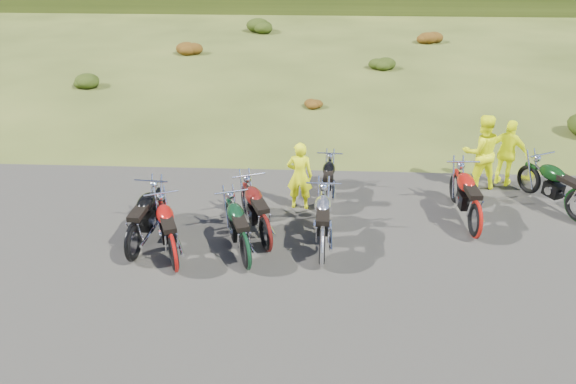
# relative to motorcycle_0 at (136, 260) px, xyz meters

# --- Properties ---
(ground) EXTENTS (300.00, 300.00, 0.00)m
(ground) POSITION_rel_motorcycle_0_xyz_m (3.72, 0.31, 0.00)
(ground) COLOR #313D14
(ground) RESTS_ON ground
(gravel_pad) EXTENTS (20.00, 12.00, 0.04)m
(gravel_pad) POSITION_rel_motorcycle_0_xyz_m (3.72, -1.69, 0.00)
(gravel_pad) COLOR black
(gravel_pad) RESTS_ON ground
(shrub_1) EXTENTS (1.03, 1.03, 0.61)m
(shrub_1) POSITION_rel_motorcycle_0_xyz_m (-5.38, 11.61, 0.31)
(shrub_1) COLOR black
(shrub_1) RESTS_ON ground
(shrub_2) EXTENTS (1.30, 1.30, 0.77)m
(shrub_2) POSITION_rel_motorcycle_0_xyz_m (-2.48, 16.91, 0.38)
(shrub_2) COLOR #63270C
(shrub_2) RESTS_ON ground
(shrub_3) EXTENTS (1.56, 1.56, 0.92)m
(shrub_3) POSITION_rel_motorcycle_0_xyz_m (0.42, 22.21, 0.46)
(shrub_3) COLOR black
(shrub_3) RESTS_ON ground
(shrub_4) EXTENTS (0.77, 0.77, 0.45)m
(shrub_4) POSITION_rel_motorcycle_0_xyz_m (3.32, 9.51, 0.23)
(shrub_4) COLOR #63270C
(shrub_4) RESTS_ON ground
(shrub_5) EXTENTS (1.03, 1.03, 0.61)m
(shrub_5) POSITION_rel_motorcycle_0_xyz_m (6.22, 14.81, 0.31)
(shrub_5) COLOR black
(shrub_5) RESTS_ON ground
(shrub_6) EXTENTS (1.30, 1.30, 0.77)m
(shrub_6) POSITION_rel_motorcycle_0_xyz_m (9.12, 20.11, 0.38)
(shrub_6) COLOR #63270C
(shrub_6) RESTS_ON ground
(motorcycle_0) EXTENTS (0.90, 2.24, 1.15)m
(motorcycle_0) POSITION_rel_motorcycle_0_xyz_m (0.00, 0.00, 0.00)
(motorcycle_0) COLOR black
(motorcycle_0) RESTS_ON ground
(motorcycle_1) EXTENTS (1.45, 2.22, 1.11)m
(motorcycle_1) POSITION_rel_motorcycle_0_xyz_m (0.86, -0.32, 0.00)
(motorcycle_1) COLOR #980F0B
(motorcycle_1) RESTS_ON ground
(motorcycle_2) EXTENTS (1.37, 2.21, 1.10)m
(motorcycle_2) POSITION_rel_motorcycle_0_xyz_m (2.20, -0.18, 0.00)
(motorcycle_2) COLOR black
(motorcycle_2) RESTS_ON ground
(motorcycle_3) EXTENTS (0.78, 2.24, 1.17)m
(motorcycle_3) POSITION_rel_motorcycle_0_xyz_m (3.64, 0.02, 0.00)
(motorcycle_3) COLOR #ACACB1
(motorcycle_3) RESTS_ON ground
(motorcycle_4) EXTENTS (1.49, 2.31, 1.15)m
(motorcycle_4) POSITION_rel_motorcycle_0_xyz_m (2.53, 0.45, 0.00)
(motorcycle_4) COLOR #55110E
(motorcycle_4) RESTS_ON ground
(motorcycle_5) EXTENTS (0.74, 1.90, 0.98)m
(motorcycle_5) POSITION_rel_motorcycle_0_xyz_m (3.76, 2.21, 0.00)
(motorcycle_5) COLOR black
(motorcycle_5) RESTS_ON ground
(motorcycle_6) EXTENTS (0.86, 2.30, 1.19)m
(motorcycle_6) POSITION_rel_motorcycle_0_xyz_m (6.81, 1.18, 0.00)
(motorcycle_6) COLOR #9B120B
(motorcycle_6) RESTS_ON ground
(motorcycle_7) EXTENTS (1.62, 2.29, 1.15)m
(motorcycle_7) POSITION_rel_motorcycle_0_xyz_m (9.21, 1.94, 0.00)
(motorcycle_7) COLOR black
(motorcycle_7) RESTS_ON ground
(person_middle) EXTENTS (0.61, 0.43, 1.59)m
(person_middle) POSITION_rel_motorcycle_0_xyz_m (3.14, 2.28, 0.79)
(person_middle) COLOR #EDF80D
(person_middle) RESTS_ON ground
(person_right_a) EXTENTS (1.00, 0.84, 1.85)m
(person_right_a) POSITION_rel_motorcycle_0_xyz_m (7.43, 3.56, 0.92)
(person_right_a) COLOR #EDF80D
(person_right_a) RESTS_ON ground
(person_right_b) EXTENTS (1.03, 0.88, 1.65)m
(person_right_b) POSITION_rel_motorcycle_0_xyz_m (8.14, 3.75, 0.83)
(person_right_b) COLOR #EDF80D
(person_right_b) RESTS_ON ground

